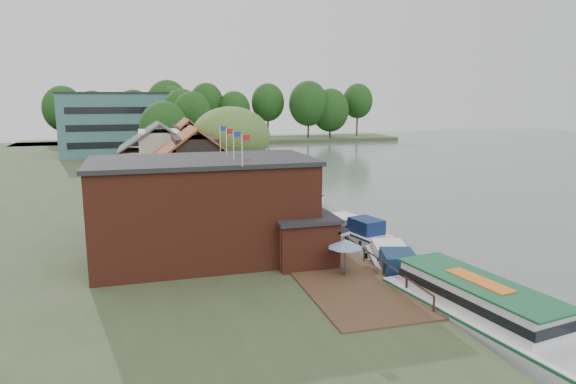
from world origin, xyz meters
TOP-DOWN VIEW (x-y plane):
  - ground at (0.00, 0.00)m, footprint 260.00×260.00m
  - land_bank at (-30.00, 35.00)m, footprint 50.00×140.00m
  - quay_deck at (-8.00, 10.00)m, footprint 6.00×50.00m
  - quay_rail at (-5.30, 10.50)m, footprint 0.20×49.00m
  - pub at (-14.00, -1.00)m, footprint 20.00×11.00m
  - hotel_block at (-22.00, 70.00)m, footprint 25.40×12.40m
  - cottage_a at (-15.00, 14.00)m, footprint 8.60×7.60m
  - cottage_b at (-18.00, 24.00)m, footprint 9.60×8.60m
  - cottage_c at (-14.00, 33.00)m, footprint 7.60×7.60m
  - willow at (-10.50, 19.00)m, footprint 8.60×8.60m
  - umbrella_0 at (-7.70, -7.26)m, footprint 2.29×2.29m
  - umbrella_1 at (-7.05, -3.62)m, footprint 2.39×2.39m
  - umbrella_2 at (-7.99, -0.38)m, footprint 2.01×2.01m
  - umbrella_3 at (-6.89, 1.23)m, footprint 1.99×1.99m
  - umbrella_4 at (-7.59, 4.46)m, footprint 2.31×2.31m
  - umbrella_5 at (-6.97, 7.58)m, footprint 1.95×1.95m
  - cruiser_0 at (-3.43, -5.73)m, footprint 5.71×10.08m
  - cruiser_1 at (-2.24, 3.88)m, footprint 5.00×9.72m
  - cruiser_2 at (-3.97, 12.38)m, footprint 5.72×10.63m
  - cruiser_3 at (-2.31, 22.90)m, footprint 6.38×10.87m
  - tour_boat at (-3.01, -15.42)m, footprint 5.98×14.05m
  - swan at (-2.90, -13.35)m, footprint 0.44×0.44m
  - bank_tree_0 at (-16.52, 43.69)m, footprint 7.28×7.28m
  - bank_tree_1 at (-11.53, 50.36)m, footprint 6.28×6.28m
  - bank_tree_2 at (-12.60, 57.74)m, footprint 6.85×6.85m
  - bank_tree_3 at (-10.97, 77.42)m, footprint 7.62×7.62m
  - bank_tree_4 at (-11.17, 87.17)m, footprint 7.46×7.46m
  - bank_tree_5 at (-11.64, 94.94)m, footprint 6.99×6.99m

SIDE VIEW (x-z plane):
  - ground at x=0.00m, z-range 0.00..0.00m
  - swan at x=-2.90m, z-range 0.00..0.44m
  - land_bank at x=-30.00m, z-range 0.00..1.00m
  - quay_deck at x=-8.00m, z-range 1.00..1.10m
  - cruiser_1 at x=-2.24m, z-range 0.00..2.23m
  - cruiser_0 at x=-3.43m, z-range 0.00..2.31m
  - cruiser_2 at x=-3.97m, z-range 0.00..2.46m
  - cruiser_3 at x=-2.31m, z-range 0.00..2.52m
  - tour_boat at x=-3.01m, z-range 0.00..2.97m
  - quay_rail at x=-5.30m, z-range 1.00..2.00m
  - umbrella_0 at x=-7.70m, z-range 1.10..3.48m
  - umbrella_1 at x=-7.05m, z-range 1.10..3.48m
  - umbrella_2 at x=-7.99m, z-range 1.10..3.48m
  - umbrella_3 at x=-6.89m, z-range 1.10..3.48m
  - umbrella_4 at x=-7.59m, z-range 1.10..3.48m
  - umbrella_5 at x=-6.97m, z-range 1.10..3.48m
  - pub at x=-14.00m, z-range 1.00..8.30m
  - cottage_a at x=-15.00m, z-range 1.00..9.50m
  - cottage_b at x=-18.00m, z-range 1.00..9.50m
  - cottage_c at x=-14.00m, z-range 1.00..9.50m
  - willow at x=-10.50m, z-range 1.00..11.43m
  - bank_tree_0 at x=-16.52m, z-range 1.00..11.80m
  - hotel_block at x=-22.00m, z-range 1.00..13.30m
  - bank_tree_1 at x=-11.53m, z-range 1.00..13.30m
  - bank_tree_2 at x=-12.60m, z-range 1.00..13.82m
  - bank_tree_4 at x=-11.17m, z-range 1.00..13.96m
  - bank_tree_3 at x=-10.97m, z-range 1.00..14.03m
  - bank_tree_5 at x=-11.64m, z-range 1.00..14.94m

